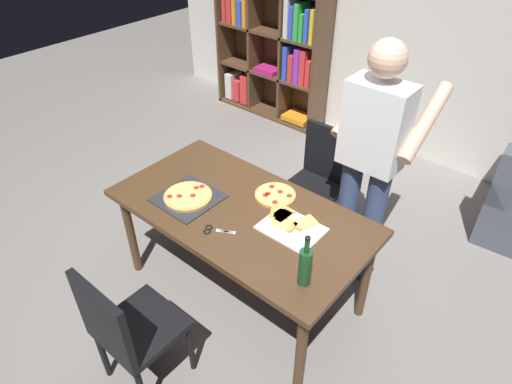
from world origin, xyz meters
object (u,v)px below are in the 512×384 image
at_px(chair_near_camera, 126,328).
at_px(kitchen_scissors, 214,230).
at_px(second_pizza_plain, 275,195).
at_px(bookshelf, 275,33).
at_px(person_serving_pizza, 371,157).
at_px(chair_far_side, 319,176).
at_px(pepperoni_pizza_on_tray, 188,197).
at_px(dining_table, 241,219).
at_px(wine_bottle, 305,266).

height_order(chair_near_camera, kitchen_scissors, chair_near_camera).
bearing_deg(second_pizza_plain, bookshelf, 128.39).
bearing_deg(person_serving_pizza, chair_far_side, 155.70).
xyz_separation_m(chair_far_side, bookshelf, (-1.61, 1.46, 0.45)).
distance_m(pepperoni_pizza_on_tray, second_pizza_plain, 0.57).
bearing_deg(dining_table, person_serving_pizza, 55.35).
distance_m(chair_near_camera, pepperoni_pizza_on_tray, 0.89).
height_order(chair_near_camera, person_serving_pizza, person_serving_pizza).
bearing_deg(pepperoni_pizza_on_tray, bookshelf, 116.86).
distance_m(person_serving_pizza, wine_bottle, 0.97).
relative_size(dining_table, pepperoni_pizza_on_tray, 4.45).
xyz_separation_m(pepperoni_pizza_on_tray, wine_bottle, (0.98, -0.10, 0.10)).
distance_m(chair_far_side, second_pizza_plain, 0.73).
xyz_separation_m(dining_table, bookshelf, (-1.61, 2.38, 0.29)).
bearing_deg(chair_far_side, pepperoni_pizza_on_tray, -107.37).
bearing_deg(person_serving_pizza, second_pizza_plain, -131.37).
height_order(person_serving_pizza, pepperoni_pizza_on_tray, person_serving_pizza).
xyz_separation_m(chair_far_side, wine_bottle, (0.65, -1.16, 0.36)).
distance_m(person_serving_pizza, second_pizza_plain, 0.66).
distance_m(chair_near_camera, kitchen_scissors, 0.72).
bearing_deg(chair_near_camera, wine_bottle, 46.62).
bearing_deg(second_pizza_plain, dining_table, -108.64).
distance_m(pepperoni_pizza_on_tray, wine_bottle, 0.99).
relative_size(chair_far_side, pepperoni_pizza_on_tray, 2.41).
height_order(person_serving_pizza, wine_bottle, person_serving_pizza).
height_order(bookshelf, wine_bottle, bookshelf).
relative_size(chair_far_side, wine_bottle, 2.85).
bearing_deg(person_serving_pizza, chair_near_camera, -106.64).
bearing_deg(bookshelf, kitchen_scissors, -58.32).
bearing_deg(dining_table, chair_far_side, 90.00).
distance_m(pepperoni_pizza_on_tray, kitchen_scissors, 0.37).
bearing_deg(chair_near_camera, bookshelf, 115.93).
relative_size(dining_table, chair_near_camera, 1.84).
height_order(kitchen_scissors, second_pizza_plain, second_pizza_plain).
bearing_deg(kitchen_scissors, pepperoni_pizza_on_tray, 161.87).
bearing_deg(kitchen_scissors, chair_far_side, 90.79).
xyz_separation_m(kitchen_scissors, second_pizza_plain, (0.07, 0.50, 0.01)).
height_order(chair_far_side, pepperoni_pizza_on_tray, chair_far_side).
bearing_deg(pepperoni_pizza_on_tray, chair_near_camera, -67.13).
distance_m(bookshelf, wine_bottle, 3.46).
bearing_deg(chair_near_camera, chair_far_side, 90.00).
relative_size(person_serving_pizza, pepperoni_pizza_on_tray, 4.69).
distance_m(chair_far_side, bookshelf, 2.22).
bearing_deg(kitchen_scissors, chair_near_camera, -91.38).
height_order(chair_near_camera, second_pizza_plain, chair_near_camera).
relative_size(bookshelf, pepperoni_pizza_on_tray, 5.23).
bearing_deg(dining_table, kitchen_scissors, -86.31).
xyz_separation_m(chair_near_camera, chair_far_side, (0.00, 1.85, 0.00)).
bearing_deg(wine_bottle, kitchen_scissors, -178.71).
height_order(chair_far_side, wine_bottle, wine_bottle).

